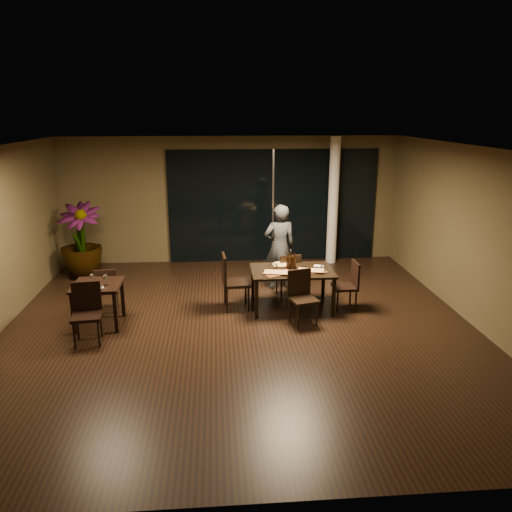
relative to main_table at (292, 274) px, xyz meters
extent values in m
plane|color=black|center=(-1.00, -0.80, -0.68)|extent=(8.00, 8.00, 0.00)
cube|color=#4B4128|center=(-1.00, 3.25, 0.82)|extent=(8.00, 0.10, 3.00)
cube|color=#4B4128|center=(-1.00, -4.85, 0.82)|extent=(8.00, 0.10, 3.00)
cube|color=#4B4128|center=(3.05, -0.80, 0.82)|extent=(0.10, 8.00, 3.00)
cube|color=silver|center=(-1.00, -0.80, 2.34)|extent=(8.00, 8.00, 0.04)
cube|color=black|center=(0.00, 3.16, 0.67)|extent=(5.00, 0.06, 2.70)
cylinder|color=white|center=(1.40, 2.85, 0.82)|extent=(0.24, 0.24, 3.00)
cube|color=black|center=(0.00, 0.00, 0.05)|extent=(1.50, 1.00, 0.04)
cube|color=black|center=(-0.69, -0.44, -0.32)|extent=(0.06, 0.06, 0.71)
cube|color=black|center=(0.69, -0.44, -0.32)|extent=(0.06, 0.06, 0.71)
cube|color=black|center=(-0.69, 0.44, -0.32)|extent=(0.06, 0.06, 0.71)
cube|color=black|center=(0.69, 0.44, -0.32)|extent=(0.06, 0.06, 0.71)
cube|color=black|center=(-3.40, -0.50, 0.05)|extent=(0.80, 0.80, 0.04)
cube|color=black|center=(-3.74, -0.84, -0.32)|extent=(0.06, 0.06, 0.71)
cube|color=black|center=(-3.06, -0.84, -0.32)|extent=(0.06, 0.06, 0.71)
cube|color=black|center=(-3.74, -0.16, -0.32)|extent=(0.06, 0.06, 0.71)
cube|color=black|center=(-3.06, -0.16, -0.32)|extent=(0.06, 0.06, 0.71)
cube|color=black|center=(0.01, 0.60, -0.25)|extent=(0.48, 0.48, 0.05)
cylinder|color=black|center=(0.15, 0.80, -0.46)|extent=(0.03, 0.03, 0.43)
cylinder|color=black|center=(-0.19, 0.74, -0.46)|extent=(0.03, 0.03, 0.43)
cylinder|color=black|center=(0.20, 0.46, -0.46)|extent=(0.03, 0.03, 0.43)
cylinder|color=black|center=(-0.14, 0.41, -0.46)|extent=(0.03, 0.03, 0.43)
cube|color=black|center=(0.04, 0.41, -0.01)|extent=(0.42, 0.10, 0.48)
cube|color=black|center=(0.09, -0.74, -0.23)|extent=(0.53, 0.53, 0.05)
cylinder|color=black|center=(-0.03, -0.96, -0.45)|extent=(0.04, 0.04, 0.44)
cylinder|color=black|center=(0.31, -0.87, -0.45)|extent=(0.04, 0.04, 0.44)
cylinder|color=black|center=(-0.13, -0.62, -0.45)|extent=(0.04, 0.04, 0.44)
cylinder|color=black|center=(0.22, -0.53, -0.45)|extent=(0.04, 0.04, 0.44)
cube|color=black|center=(0.04, -0.55, 0.01)|extent=(0.43, 0.15, 0.49)
cube|color=black|center=(-1.02, 0.07, -0.18)|extent=(0.52, 0.52, 0.05)
cylinder|color=black|center=(-0.81, -0.12, -0.43)|extent=(0.04, 0.04, 0.49)
cylinder|color=black|center=(-0.84, 0.28, -0.43)|extent=(0.04, 0.04, 0.49)
cylinder|color=black|center=(-1.21, -0.15, -0.43)|extent=(0.04, 0.04, 0.49)
cylinder|color=black|center=(-1.24, 0.25, -0.43)|extent=(0.04, 0.04, 0.49)
cube|color=black|center=(-1.24, 0.05, 0.09)|extent=(0.08, 0.49, 0.55)
cube|color=black|center=(0.97, -0.13, -0.24)|extent=(0.43, 0.43, 0.05)
cylinder|color=black|center=(0.79, 0.04, -0.46)|extent=(0.03, 0.03, 0.43)
cylinder|color=black|center=(0.80, -0.31, -0.46)|extent=(0.03, 0.03, 0.43)
cylinder|color=black|center=(1.13, 0.05, -0.46)|extent=(0.03, 0.03, 0.43)
cylinder|color=black|center=(1.15, -0.30, -0.46)|extent=(0.03, 0.03, 0.43)
cube|color=black|center=(1.16, -0.12, -0.01)|extent=(0.05, 0.42, 0.48)
cube|color=black|center=(-3.39, 0.13, -0.27)|extent=(0.45, 0.45, 0.04)
cylinder|color=black|center=(-3.26, 0.32, -0.47)|extent=(0.03, 0.03, 0.40)
cylinder|color=black|center=(-3.57, 0.27, -0.47)|extent=(0.03, 0.03, 0.40)
cylinder|color=black|center=(-3.21, 0.00, -0.47)|extent=(0.03, 0.03, 0.40)
cylinder|color=black|center=(-3.53, -0.05, -0.47)|extent=(0.03, 0.03, 0.40)
cube|color=black|center=(-3.36, -0.04, -0.05)|extent=(0.39, 0.10, 0.45)
cube|color=black|center=(-3.43, -1.20, -0.22)|extent=(0.49, 0.49, 0.05)
cylinder|color=black|center=(-3.59, -1.40, -0.45)|extent=(0.04, 0.04, 0.46)
cylinder|color=black|center=(-3.23, -1.36, -0.45)|extent=(0.04, 0.04, 0.46)
cylinder|color=black|center=(-3.63, -1.04, -0.45)|extent=(0.04, 0.04, 0.46)
cylinder|color=black|center=(-3.27, -1.00, -0.45)|extent=(0.04, 0.04, 0.46)
cube|color=black|center=(-3.45, -1.00, 0.03)|extent=(0.45, 0.09, 0.51)
imported|color=#2A2C2F|center=(-0.09, 1.11, 0.21)|extent=(0.64, 0.47, 1.76)
imported|color=#26511B|center=(-4.34, 2.22, 0.15)|extent=(0.92, 0.92, 1.64)
cube|color=#4C2B18|center=(-0.27, -0.22, 0.08)|extent=(0.60, 0.48, 0.01)
cube|color=#452416|center=(0.32, -0.15, 0.08)|extent=(0.61, 0.36, 0.01)
cylinder|color=red|center=(-0.15, 0.31, 0.08)|extent=(0.33, 0.33, 0.01)
cylinder|color=white|center=(-0.30, 0.08, 0.12)|extent=(0.08, 0.08, 0.09)
cylinder|color=white|center=(0.25, 0.15, 0.12)|extent=(0.07, 0.07, 0.09)
cube|color=white|center=(0.50, -0.10, 0.08)|extent=(0.20, 0.16, 0.01)
cube|color=white|center=(0.53, 0.16, 0.08)|extent=(0.20, 0.15, 0.01)
cube|color=white|center=(-3.34, -0.73, 0.08)|extent=(0.20, 0.14, 0.01)
camera|label=1|loc=(-1.37, -8.64, 2.88)|focal=35.00mm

